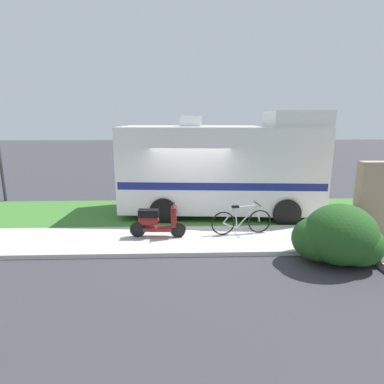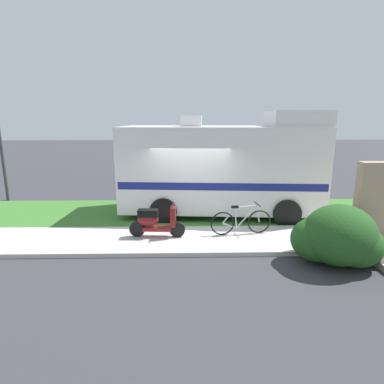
{
  "view_description": "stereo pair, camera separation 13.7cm",
  "coord_description": "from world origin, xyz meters",
  "views": [
    {
      "loc": [
        -0.27,
        -9.6,
        3.44
      ],
      "look_at": [
        0.07,
        0.3,
        1.1
      ],
      "focal_mm": 29.74,
      "sensor_mm": 36.0,
      "label": 1
    },
    {
      "loc": [
        -0.13,
        -9.6,
        3.44
      ],
      "look_at": [
        0.07,
        0.3,
        1.1
      ],
      "focal_mm": 29.74,
      "sensor_mm": 36.0,
      "label": 2
    }
  ],
  "objects": [
    {
      "name": "bush_by_porch",
      "position": [
        3.41,
        -2.68,
        0.68
      ],
      "size": [
        2.03,
        1.52,
        1.44
      ],
      "color": "#23511E",
      "rests_on": "ground"
    },
    {
      "name": "motorhome_rv",
      "position": [
        1.19,
        1.38,
        1.73
      ],
      "size": [
        6.95,
        2.93,
        3.63
      ],
      "color": "silver",
      "rests_on": "ground"
    },
    {
      "name": "bottle_green",
      "position": [
        5.17,
        -0.93,
        0.23
      ],
      "size": [
        0.06,
        0.06,
        0.25
      ],
      "color": "navy",
      "rests_on": "ground"
    },
    {
      "name": "pickup_truck_near",
      "position": [
        2.1,
        6.16,
        0.97
      ],
      "size": [
        5.53,
        2.35,
        1.82
      ],
      "color": "silver",
      "rests_on": "ground"
    },
    {
      "name": "ground_plane",
      "position": [
        0.0,
        0.0,
        0.0
      ],
      "size": [
        80.0,
        80.0,
        0.0
      ],
      "primitive_type": "plane",
      "color": "#38383D"
    },
    {
      "name": "scooter",
      "position": [
        -1.01,
        -1.05,
        0.58
      ],
      "size": [
        1.59,
        0.5,
        0.97
      ],
      "color": "black",
      "rests_on": "ground"
    },
    {
      "name": "grass_strip",
      "position": [
        0.0,
        1.5,
        0.04
      ],
      "size": [
        24.0,
        3.4,
        0.08
      ],
      "color": "#3D752D",
      "rests_on": "ground"
    },
    {
      "name": "bicycle",
      "position": [
        1.46,
        -0.9,
        0.51
      ],
      "size": [
        1.78,
        0.52,
        0.9
      ],
      "color": "black",
      "rests_on": "ground"
    },
    {
      "name": "sidewalk",
      "position": [
        0.0,
        -1.2,
        0.06
      ],
      "size": [
        24.0,
        2.0,
        0.12
      ],
      "color": "beige",
      "rests_on": "ground"
    }
  ]
}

